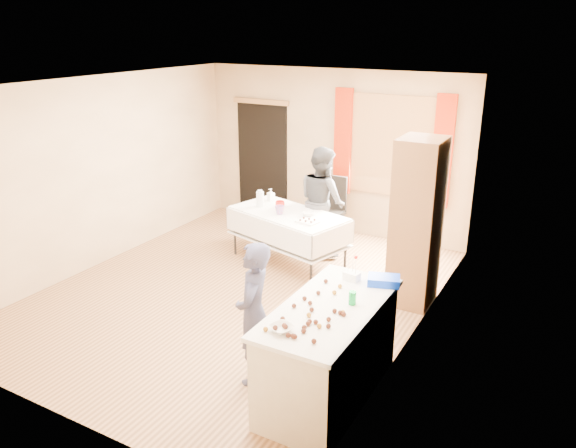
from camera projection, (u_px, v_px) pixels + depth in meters
The scene contains 29 objects.
floor at pixel (239, 293), 7.18m from camera, with size 4.50×5.50×0.02m, color #9E7047.
ceiling at pixel (232, 83), 6.30m from camera, with size 4.50×5.50×0.02m, color white.
wall_back at pixel (332, 152), 9.01m from camera, with size 4.50×0.02×2.60m, color tan.
wall_front at pixel (40, 282), 4.47m from camera, with size 4.50×0.02×2.60m, color tan.
wall_left at pixel (100, 172), 7.77m from camera, with size 0.02×5.50×2.60m, color tan.
wall_right at pixel (420, 226), 5.70m from camera, with size 0.02×5.50×2.60m, color tan.
window_frame at pixel (392, 146), 8.45m from camera, with size 1.32×0.06×1.52m, color olive.
window_pane at pixel (391, 146), 8.44m from camera, with size 1.20×0.02×1.40m, color white.
curtain_left at pixel (343, 142), 8.76m from camera, with size 0.28×0.06×1.65m, color #AF2106.
curtain_right at pixel (443, 152), 8.05m from camera, with size 0.28×0.06×1.65m, color #AF2106.
doorway at pixel (263, 161), 9.68m from camera, with size 0.95×0.04×2.00m, color black.
door_lintel at pixel (261, 102), 9.31m from camera, with size 1.05×0.06×0.08m, color olive.
cabinet at pixel (417, 223), 6.62m from camera, with size 0.50×0.60×2.03m, color brown.
counter at pixel (329, 351), 5.06m from camera, with size 0.78×1.64×0.91m.
party_table at pixel (288, 233), 7.94m from camera, with size 1.85×1.28×0.75m.
chair at pixel (329, 222), 8.81m from camera, with size 0.43×0.43×1.02m.
girl at pixel (254, 313), 5.21m from camera, with size 0.47×0.59×1.40m, color #2B2C4A.
woman at pixel (322, 201), 8.18m from camera, with size 0.99×0.94×1.60m, color black.
soda_can at pixel (352, 298), 4.92m from camera, with size 0.07×0.07×0.12m, color #0D772B.
mixing_bowl at pixel (282, 328), 4.50m from camera, with size 0.25×0.25×0.05m, color white.
foam_block at pixel (352, 276), 5.39m from camera, with size 0.15×0.10×0.08m, color white.
blue_basket at pixel (384, 280), 5.30m from camera, with size 0.30×0.20×0.08m, color #0C38E1.
pitcher at pixel (260, 199), 8.06m from camera, with size 0.11×0.11×0.22m, color silver.
cup_red at pixel (280, 205), 8.01m from camera, with size 0.14×0.14×0.10m, color red.
cup_rainbow at pixel (280, 210), 7.75m from camera, with size 0.16×0.16×0.12m, color red.
small_bowl at pixel (308, 214), 7.70m from camera, with size 0.23×0.23×0.05m, color white.
pastry_tray at pixel (307, 222), 7.44m from camera, with size 0.28×0.20×0.02m, color white.
bottle at pixel (271, 195), 8.32m from camera, with size 0.11×0.11×0.19m, color white.
cake_balls at pixel (311, 316), 4.70m from camera, with size 0.49×1.08×0.04m.
Camera 1 is at (3.70, -5.34, 3.24)m, focal length 35.00 mm.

